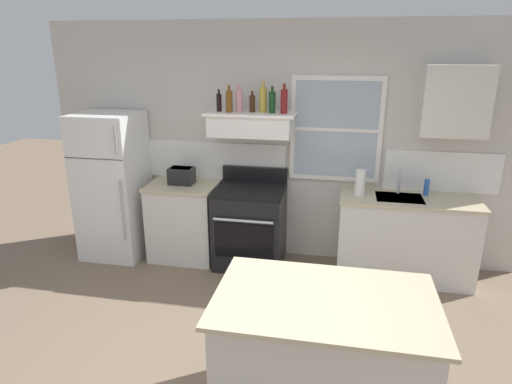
{
  "coord_description": "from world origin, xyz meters",
  "views": [
    {
      "loc": [
        0.72,
        -2.69,
        2.4
      ],
      "look_at": [
        -0.05,
        1.2,
        1.1
      ],
      "focal_mm": 30.86,
      "sensor_mm": 36.0,
      "label": 1
    }
  ],
  "objects": [
    {
      "name": "counter_left_of_stove",
      "position": [
        -1.05,
        1.9,
        0.46
      ],
      "size": [
        0.79,
        0.63,
        0.91
      ],
      "color": "silver",
      "rests_on": "ground_plane"
    },
    {
      "name": "bottle_dark_green_wine",
      "position": [
        -0.02,
        1.94,
        1.86
      ],
      "size": [
        0.07,
        0.07,
        0.28
      ],
      "color": "#143819",
      "rests_on": "range_hood_shelf"
    },
    {
      "name": "upper_cabinet_right",
      "position": [
        1.8,
        2.04,
        1.9
      ],
      "size": [
        0.64,
        0.32,
        0.7
      ],
      "color": "silver"
    },
    {
      "name": "bottle_balsamic_dark",
      "position": [
        -0.61,
        1.96,
        1.84
      ],
      "size": [
        0.06,
        0.06,
        0.24
      ],
      "color": "black",
      "rests_on": "range_hood_shelf"
    },
    {
      "name": "stove_range",
      "position": [
        -0.25,
        1.86,
        0.46
      ],
      "size": [
        0.76,
        0.69,
        1.09
      ],
      "color": "black",
      "rests_on": "ground_plane"
    },
    {
      "name": "bottle_champagne_gold_foil",
      "position": [
        -0.13,
        1.99,
        1.88
      ],
      "size": [
        0.08,
        0.08,
        0.32
      ],
      "color": "#B29333",
      "rests_on": "range_hood_shelf"
    },
    {
      "name": "ground_plane",
      "position": [
        0.0,
        0.0,
        0.0
      ],
      "size": [
        16.0,
        16.0,
        0.0
      ],
      "primitive_type": "plane",
      "color": "#7A6651"
    },
    {
      "name": "dish_soap_bottle",
      "position": [
        1.63,
        2.0,
        1.0
      ],
      "size": [
        0.06,
        0.06,
        0.18
      ],
      "primitive_type": "cylinder",
      "color": "blue",
      "rests_on": "counter_right_with_sink"
    },
    {
      "name": "range_hood_shelf",
      "position": [
        -0.25,
        1.96,
        1.62
      ],
      "size": [
        0.96,
        0.52,
        0.24
      ],
      "color": "white"
    },
    {
      "name": "refrigerator",
      "position": [
        -1.9,
        1.84,
        0.85
      ],
      "size": [
        0.7,
        0.72,
        1.71
      ],
      "color": "white",
      "rests_on": "ground_plane"
    },
    {
      "name": "sink_faucet",
      "position": [
        1.35,
        2.0,
        1.08
      ],
      "size": [
        0.03,
        0.17,
        0.28
      ],
      "color": "silver",
      "rests_on": "counter_right_with_sink"
    },
    {
      "name": "bottle_rose_pink",
      "position": [
        -0.38,
        1.93,
        1.87
      ],
      "size": [
        0.07,
        0.07,
        0.29
      ],
      "color": "#C67F84",
      "rests_on": "range_hood_shelf"
    },
    {
      "name": "bottle_brown_stout",
      "position": [
        -0.24,
        1.97,
        1.84
      ],
      "size": [
        0.06,
        0.06,
        0.22
      ],
      "color": "#381E0F",
      "rests_on": "range_hood_shelf"
    },
    {
      "name": "back_wall",
      "position": [
        0.03,
        2.23,
        1.35
      ],
      "size": [
        5.4,
        0.11,
        2.7
      ],
      "color": "beige",
      "rests_on": "ground_plane"
    },
    {
      "name": "counter_right_with_sink",
      "position": [
        1.45,
        1.9,
        0.46
      ],
      "size": [
        1.43,
        0.63,
        0.91
      ],
      "color": "silver",
      "rests_on": "ground_plane"
    },
    {
      "name": "toaster",
      "position": [
        -1.06,
        1.91,
        1.01
      ],
      "size": [
        0.3,
        0.2,
        0.19
      ],
      "color": "black",
      "rests_on": "counter_left_of_stove"
    },
    {
      "name": "kitchen_island",
      "position": [
        0.68,
        -0.24,
        0.46
      ],
      "size": [
        1.4,
        0.9,
        0.91
      ],
      "color": "silver",
      "rests_on": "ground_plane"
    },
    {
      "name": "bottle_amber_wine",
      "position": [
        -0.48,
        1.91,
        1.86
      ],
      "size": [
        0.07,
        0.07,
        0.28
      ],
      "color": "brown",
      "rests_on": "range_hood_shelf"
    },
    {
      "name": "bottle_red_label_wine",
      "position": [
        0.1,
        1.94,
        1.87
      ],
      "size": [
        0.07,
        0.07,
        0.31
      ],
      "color": "maroon",
      "rests_on": "range_hood_shelf"
    },
    {
      "name": "paper_towel_roll",
      "position": [
        0.94,
        1.9,
        1.04
      ],
      "size": [
        0.11,
        0.11,
        0.27
      ],
      "primitive_type": "cylinder",
      "color": "white",
      "rests_on": "counter_right_with_sink"
    }
  ]
}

